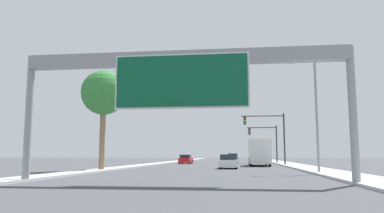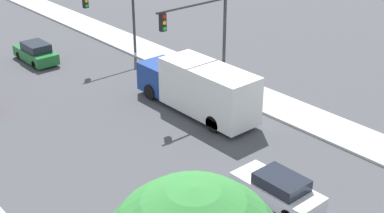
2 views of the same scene
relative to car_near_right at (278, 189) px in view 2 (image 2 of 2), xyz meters
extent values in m
cube|color=#B1B1B1|center=(7.75, 22.56, -0.59)|extent=(3.00, 120.00, 0.15)
cube|color=silver|center=(0.00, 0.05, -0.14)|extent=(1.78, 4.29, 0.69)
cube|color=#1E232D|center=(0.00, -0.16, 0.47)|extent=(1.57, 2.23, 0.53)
cylinder|color=black|center=(-0.78, 1.38, -0.34)|extent=(0.22, 0.64, 0.64)
cylinder|color=black|center=(0.78, 1.38, -0.34)|extent=(0.22, 0.64, 0.64)
cylinder|color=black|center=(0.78, -1.28, -0.34)|extent=(0.22, 0.64, 0.64)
cube|color=#1E662D|center=(0.00, 24.00, -0.10)|extent=(1.74, 4.27, 0.78)
cube|color=#1E232D|center=(0.00, 23.79, 0.59)|extent=(1.53, 2.22, 0.59)
cylinder|color=black|center=(-0.76, 25.32, -0.34)|extent=(0.22, 0.64, 0.64)
cylinder|color=black|center=(0.76, 25.32, -0.34)|extent=(0.22, 0.64, 0.64)
cylinder|color=black|center=(-0.76, 22.68, -0.34)|extent=(0.22, 0.64, 0.64)
cylinder|color=black|center=(0.76, 22.68, -0.34)|extent=(0.22, 0.64, 0.64)
cube|color=navy|center=(3.50, 12.92, 0.57)|extent=(2.24, 2.49, 1.86)
cube|color=silver|center=(3.50, 8.47, 1.08)|extent=(2.43, 6.41, 2.88)
cylinder|color=black|center=(2.42, 12.80, -0.16)|extent=(0.28, 1.00, 1.00)
cylinder|color=black|center=(4.58, 12.80, -0.16)|extent=(0.28, 1.00, 1.00)
cylinder|color=black|center=(2.42, 6.87, -0.16)|extent=(0.28, 1.00, 1.00)
cylinder|color=black|center=(4.58, 6.87, -0.16)|extent=(0.28, 1.00, 1.00)
cylinder|color=#2D2D30|center=(6.75, 10.56, 2.63)|extent=(0.20, 0.20, 6.59)
cylinder|color=#2D2D30|center=(4.08, 10.56, 5.62)|extent=(5.34, 0.14, 0.14)
cube|color=black|center=(1.84, 10.56, 5.05)|extent=(0.35, 0.28, 1.05)
cylinder|color=red|center=(1.84, 10.40, 5.40)|extent=(0.22, 0.04, 0.22)
cylinder|color=yellow|center=(1.84, 10.40, 5.05)|extent=(0.22, 0.04, 0.22)
cylinder|color=green|center=(1.84, 10.40, 4.70)|extent=(0.22, 0.04, 0.22)
cylinder|color=#2D2D30|center=(6.75, 20.56, 2.24)|extent=(0.20, 0.20, 5.80)
cube|color=black|center=(2.68, 20.56, 4.26)|extent=(0.35, 0.28, 1.05)
cylinder|color=yellow|center=(2.68, 20.40, 4.26)|extent=(0.22, 0.04, 0.22)
cylinder|color=green|center=(2.68, 20.40, 3.91)|extent=(0.22, 0.04, 0.22)
camera|label=1|loc=(1.07, -37.87, 0.75)|focal=35.00mm
camera|label=2|loc=(-16.09, -12.67, 13.59)|focal=50.00mm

